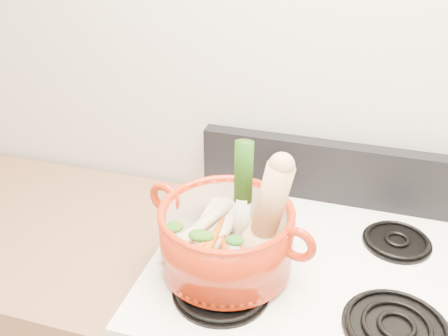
% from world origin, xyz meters
% --- Properties ---
extents(wall_back, '(3.50, 0.02, 2.60)m').
position_xyz_m(wall_back, '(0.00, 1.75, 1.30)').
color(wall_back, beige).
rests_on(wall_back, floor).
extents(cooktop, '(0.78, 0.67, 0.03)m').
position_xyz_m(cooktop, '(0.00, 1.40, 0.93)').
color(cooktop, white).
rests_on(cooktop, stove_body).
extents(control_backsplash, '(0.76, 0.05, 0.18)m').
position_xyz_m(control_backsplash, '(0.00, 1.70, 1.04)').
color(control_backsplash, black).
rests_on(control_backsplash, cooktop).
extents(burner_front_left, '(0.22, 0.22, 0.02)m').
position_xyz_m(burner_front_left, '(-0.19, 1.24, 0.96)').
color(burner_front_left, black).
rests_on(burner_front_left, cooktop).
extents(burner_front_right, '(0.22, 0.22, 0.02)m').
position_xyz_m(burner_front_right, '(0.19, 1.24, 0.96)').
color(burner_front_right, black).
rests_on(burner_front_right, cooktop).
extents(burner_back_left, '(0.17, 0.17, 0.02)m').
position_xyz_m(burner_back_left, '(-0.19, 1.54, 0.96)').
color(burner_back_left, black).
rests_on(burner_back_left, cooktop).
extents(burner_back_right, '(0.17, 0.17, 0.02)m').
position_xyz_m(burner_back_right, '(0.19, 1.54, 0.96)').
color(burner_back_right, black).
rests_on(burner_back_right, cooktop).
extents(dutch_oven, '(0.37, 0.37, 0.15)m').
position_xyz_m(dutch_oven, '(-0.20, 1.32, 1.04)').
color(dutch_oven, '#A8240A').
rests_on(dutch_oven, burner_front_left).
extents(pot_handle_left, '(0.09, 0.04, 0.09)m').
position_xyz_m(pot_handle_left, '(-0.37, 1.36, 1.10)').
color(pot_handle_left, '#A8240A').
rests_on(pot_handle_left, dutch_oven).
extents(pot_handle_right, '(0.09, 0.04, 0.09)m').
position_xyz_m(pot_handle_right, '(-0.03, 1.28, 1.10)').
color(pot_handle_right, '#A8240A').
rests_on(pot_handle_right, dutch_oven).
extents(squash, '(0.16, 0.12, 0.28)m').
position_xyz_m(squash, '(-0.12, 1.32, 1.13)').
color(squash, '#E1B073').
rests_on(squash, dutch_oven).
extents(leek, '(0.05, 0.06, 0.28)m').
position_xyz_m(leek, '(-0.18, 1.37, 1.14)').
color(leek, silver).
rests_on(leek, dutch_oven).
extents(ginger, '(0.09, 0.07, 0.05)m').
position_xyz_m(ginger, '(-0.16, 1.38, 1.02)').
color(ginger, tan).
rests_on(ginger, dutch_oven).
extents(parsnip_0, '(0.17, 0.22, 0.07)m').
position_xyz_m(parsnip_0, '(-0.27, 1.32, 1.02)').
color(parsnip_0, beige).
rests_on(parsnip_0, dutch_oven).
extents(parsnip_1, '(0.16, 0.20, 0.06)m').
position_xyz_m(parsnip_1, '(-0.28, 1.36, 1.03)').
color(parsnip_1, beige).
rests_on(parsnip_1, dutch_oven).
extents(parsnip_2, '(0.08, 0.22, 0.07)m').
position_xyz_m(parsnip_2, '(-0.22, 1.35, 1.04)').
color(parsnip_2, beige).
rests_on(parsnip_2, dutch_oven).
extents(parsnip_3, '(0.10, 0.17, 0.05)m').
position_xyz_m(parsnip_3, '(-0.29, 1.30, 1.04)').
color(parsnip_3, beige).
rests_on(parsnip_3, dutch_oven).
extents(parsnip_4, '(0.08, 0.22, 0.06)m').
position_xyz_m(parsnip_4, '(-0.27, 1.39, 1.05)').
color(parsnip_4, beige).
rests_on(parsnip_4, dutch_oven).
extents(parsnip_5, '(0.11, 0.21, 0.06)m').
position_xyz_m(parsnip_5, '(-0.27, 1.33, 1.05)').
color(parsnip_5, beige).
rests_on(parsnip_5, dutch_oven).
extents(carrot_0, '(0.07, 0.15, 0.04)m').
position_xyz_m(carrot_0, '(-0.24, 1.29, 1.01)').
color(carrot_0, '#CC3F0A').
rests_on(carrot_0, dutch_oven).
extents(carrot_1, '(0.10, 0.14, 0.04)m').
position_xyz_m(carrot_1, '(-0.26, 1.28, 1.02)').
color(carrot_1, orange).
rests_on(carrot_1, dutch_oven).
extents(carrot_2, '(0.10, 0.15, 0.04)m').
position_xyz_m(carrot_2, '(-0.19, 1.29, 1.03)').
color(carrot_2, '#BD4709').
rests_on(carrot_2, dutch_oven).
extents(carrot_3, '(0.11, 0.12, 0.04)m').
position_xyz_m(carrot_3, '(-0.25, 1.28, 1.03)').
color(carrot_3, '#CC570A').
rests_on(carrot_3, dutch_oven).
extents(carrot_4, '(0.04, 0.17, 0.05)m').
position_xyz_m(carrot_4, '(-0.23, 1.30, 1.04)').
color(carrot_4, '#BD5909').
rests_on(carrot_4, dutch_oven).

